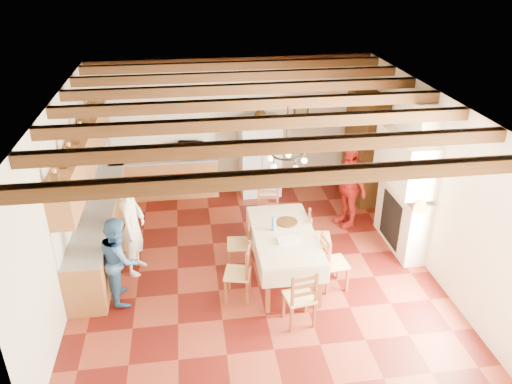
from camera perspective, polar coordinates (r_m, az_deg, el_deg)
floor at (r=9.01m, az=-0.36°, el=-8.08°), size 6.00×6.50×0.02m
ceiling at (r=7.71m, az=-0.42°, el=10.74°), size 6.00×6.50×0.02m
wall_back at (r=11.25m, az=-2.69°, el=7.80°), size 6.00×0.02×3.00m
wall_front at (r=5.54m, az=4.39°, el=-14.17°), size 6.00×0.02×3.00m
wall_left at (r=8.43m, az=-21.12°, el=-0.73°), size 0.02×6.50×3.00m
wall_right at (r=9.12m, az=18.71°, el=1.74°), size 0.02×6.50×3.00m
ceiling_beams at (r=7.73m, az=-0.42°, el=10.02°), size 6.00×6.30×0.16m
lower_cabinets_left at (r=9.76m, az=-17.19°, el=-3.42°), size 0.60×4.30×0.86m
lower_cabinets_back at (r=11.32m, az=-10.25°, el=1.68°), size 2.30×0.60×0.86m
countertop_left at (r=9.55m, az=-17.54°, el=-1.07°), size 0.62×4.30×0.04m
countertop_back at (r=11.14m, az=-10.43°, el=3.78°), size 2.34×0.62×0.04m
backsplash_left at (r=9.47m, az=-19.50°, el=0.54°), size 0.03×4.30×0.60m
backsplash_back at (r=11.29m, az=-10.53°, el=5.83°), size 2.30×0.03×0.60m
upper_cabinets at (r=9.19m, az=-19.13°, el=4.25°), size 0.35×4.20×0.70m
fireplace at (r=9.20m, az=16.48°, el=1.61°), size 0.56×1.60×2.80m
wall_picture at (r=11.36m, az=5.20°, el=9.76°), size 0.34×0.03×0.42m
refrigerator at (r=11.11m, az=0.45°, el=4.08°), size 0.88×0.73×1.73m
hutch at (r=11.03m, az=12.32°, el=5.00°), size 0.61×1.32×2.35m
dining_table at (r=8.25m, az=3.24°, el=-5.20°), size 1.03×1.98×0.86m
chandelier at (r=7.58m, az=3.52°, el=4.32°), size 0.47×0.47×0.03m
chair_left_near at (r=7.94m, az=-2.12°, el=-9.16°), size 0.49×0.50×0.96m
chair_left_far at (r=8.65m, az=-1.98°, el=-5.81°), size 0.44×0.46×0.96m
chair_right_near at (r=8.27m, az=8.94°, el=-7.88°), size 0.44×0.46×0.96m
chair_right_far at (r=8.88m, az=7.20°, el=-5.12°), size 0.47×0.48×0.96m
chair_end_near at (r=7.49m, az=5.00°, el=-11.75°), size 0.47×0.46×0.96m
chair_end_far at (r=9.47m, az=1.37°, el=-2.72°), size 0.48×0.46×0.96m
person_man at (r=8.60m, az=-13.95°, el=-3.95°), size 0.55×0.70×1.71m
person_woman_blue at (r=8.09m, az=-15.34°, el=-7.41°), size 0.65×0.77×1.44m
person_woman_red at (r=9.94m, az=10.51°, el=0.70°), size 0.72×1.08×1.70m
microwave at (r=11.07m, az=-7.57°, el=4.80°), size 0.62×0.48×0.30m
fridge_vase at (r=10.77m, az=0.52°, el=9.02°), size 0.28×0.28×0.28m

